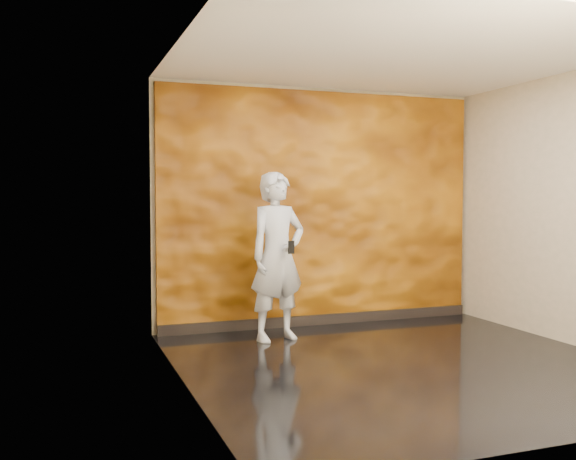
% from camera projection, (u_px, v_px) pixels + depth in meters
% --- Properties ---
extents(room, '(4.02, 4.02, 2.81)m').
position_uv_depth(room, '(406.00, 210.00, 5.75)').
color(room, black).
rests_on(room, ground).
extents(feature_wall, '(3.90, 0.06, 2.75)m').
position_uv_depth(feature_wall, '(322.00, 209.00, 7.60)').
color(feature_wall, orange).
rests_on(feature_wall, ground).
extents(baseboard, '(3.90, 0.04, 0.12)m').
position_uv_depth(baseboard, '(323.00, 319.00, 7.63)').
color(baseboard, black).
rests_on(baseboard, ground).
extents(man, '(0.73, 0.57, 1.78)m').
position_uv_depth(man, '(277.00, 256.00, 6.77)').
color(man, '#A6AAB5').
rests_on(man, ground).
extents(phone, '(0.07, 0.03, 0.13)m').
position_uv_depth(phone, '(291.00, 247.00, 6.53)').
color(phone, black).
rests_on(phone, man).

